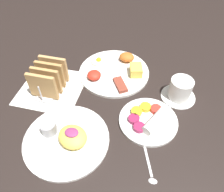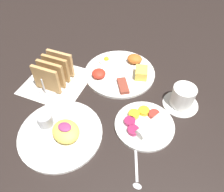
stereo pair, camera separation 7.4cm
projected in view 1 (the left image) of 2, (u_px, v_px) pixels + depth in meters
name	position (u px, v px, depth m)	size (l,w,h in m)	color
ground_plane	(94.00, 107.00, 0.74)	(3.00, 3.00, 0.00)	black
napkin_flat	(52.00, 88.00, 0.80)	(0.22, 0.22, 0.00)	white
plate_breakfast	(115.00, 71.00, 0.85)	(0.27, 0.27, 0.05)	white
plate_condiments	(149.00, 120.00, 0.69)	(0.19, 0.19, 0.04)	white
plate_foreground	(66.00, 138.00, 0.65)	(0.26, 0.26, 0.06)	white
toast_rack	(49.00, 78.00, 0.77)	(0.10, 0.15, 0.10)	#B7B7BC
coffee_cup	(180.00, 90.00, 0.75)	(0.12, 0.12, 0.08)	white
teaspoon	(150.00, 169.00, 0.59)	(0.06, 0.12, 0.01)	silver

